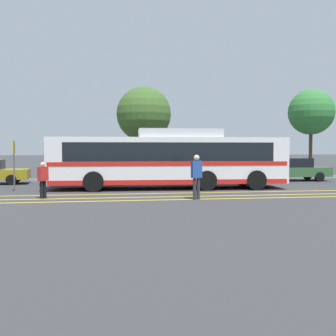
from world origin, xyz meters
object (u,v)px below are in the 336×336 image
object	(u,v)px
parked_car_2	(187,171)
pedestrian_0	(43,178)
transit_bus	(168,159)
tree_0	(311,112)
tree_1	(144,114)
pedestrian_1	(196,174)
parked_car_1	(90,171)
bus_stop_sign	(14,159)
parked_car_3	(293,169)

from	to	relation	value
parked_car_2	pedestrian_0	distance (m)	10.56
transit_bus	parked_car_2	bearing A→B (deg)	-22.00
parked_car_2	tree_0	xyz separation A→B (m)	(11.66, 6.17, 4.42)
pedestrian_0	tree_1	size ratio (longest dim) A/B	0.23
pedestrian_1	tree_1	xyz separation A→B (m)	(-0.91, 14.23, 3.65)
parked_car_1	pedestrian_0	xyz separation A→B (m)	(-1.61, -6.85, 0.11)
transit_bus	bus_stop_sign	xyz separation A→B (m)	(-7.68, -0.27, 0.02)
bus_stop_sign	tree_0	xyz separation A→B (m)	(21.16, 10.41, 3.53)
parked_car_3	tree_0	distance (m)	9.08
tree_0	tree_1	bearing A→B (deg)	-177.97
parked_car_2	pedestrian_1	distance (m)	8.66
bus_stop_sign	tree_1	world-z (taller)	tree_1
parked_car_2	tree_1	bearing A→B (deg)	26.47
transit_bus	tree_0	xyz separation A→B (m)	(13.47, 10.14, 3.56)
tree_0	parked_car_2	bearing A→B (deg)	-152.10
parked_car_1	tree_1	xyz separation A→B (m)	(3.80, 6.12, 3.95)
pedestrian_0	parked_car_1	bearing A→B (deg)	27.07
tree_0	tree_1	distance (m)	13.92
parked_car_3	bus_stop_sign	distance (m)	16.94
transit_bus	pedestrian_0	distance (m)	6.75
tree_0	parked_car_1	bearing A→B (deg)	-159.51
parked_car_1	pedestrian_1	world-z (taller)	pedestrian_1
parked_car_2	bus_stop_sign	size ratio (longest dim) A/B	1.82
parked_car_1	parked_car_2	world-z (taller)	parked_car_1
parked_car_1	parked_car_2	xyz separation A→B (m)	(6.04, 0.44, -0.07)
transit_bus	tree_1	size ratio (longest dim) A/B	1.85
pedestrian_1	bus_stop_sign	world-z (taller)	bus_stop_sign
bus_stop_sign	parked_car_3	bearing A→B (deg)	-73.81
pedestrian_0	bus_stop_sign	world-z (taller)	bus_stop_sign
transit_bus	pedestrian_0	world-z (taller)	transit_bus
transit_bus	parked_car_1	world-z (taller)	transit_bus
tree_0	bus_stop_sign	bearing A→B (deg)	-153.81
pedestrian_1	bus_stop_sign	distance (m)	9.24
transit_bus	parked_car_2	xyz separation A→B (m)	(1.81, 3.96, -0.86)
parked_car_2	pedestrian_0	xyz separation A→B (m)	(-7.65, -7.29, 0.18)
pedestrian_1	tree_1	distance (m)	14.71
tree_0	transit_bus	bearing A→B (deg)	-143.05
parked_car_1	pedestrian_1	size ratio (longest dim) A/B	2.43
parked_car_1	bus_stop_sign	world-z (taller)	bus_stop_sign
parked_car_2	pedestrian_1	xyz separation A→B (m)	(-1.33, -8.54, 0.37)
bus_stop_sign	tree_1	bearing A→B (deg)	-33.62
pedestrian_0	parked_car_2	bearing A→B (deg)	-6.10
bus_stop_sign	tree_0	bearing A→B (deg)	-61.24
parked_car_3	pedestrian_0	distance (m)	16.21
pedestrian_0	pedestrian_1	xyz separation A→B (m)	(6.31, -1.26, 0.20)
tree_1	parked_car_2	bearing A→B (deg)	-68.47
parked_car_2	tree_0	distance (m)	13.92
bus_stop_sign	parked_car_1	bearing A→B (deg)	-39.79
transit_bus	tree_1	distance (m)	10.16
pedestrian_0	pedestrian_1	size ratio (longest dim) A/B	0.83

